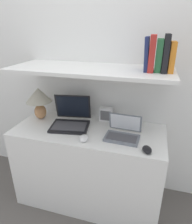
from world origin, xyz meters
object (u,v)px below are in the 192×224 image
laptop_large (71,120)px  book_navy (147,54)px  table_lamp (39,98)px  book_green (159,55)px  book_orange (172,57)px  router_box (106,114)px  computer_mouse (84,138)px  second_mouse (147,150)px  laptop_small (123,133)px  book_red (152,53)px  book_black (166,53)px

laptop_large → book_navy: 0.83m
table_lamp → book_navy: book_navy is taller
laptop_large → book_green: (0.68, 0.03, 0.57)m
book_orange → router_box: bearing=164.1°
router_box → computer_mouse: bearing=-102.3°
book_green → book_navy: book_navy is taller
second_mouse → book_orange: book_orange is taller
laptop_small → book_red: size_ratio=1.11×
laptop_small → second_mouse: size_ratio=2.50×
table_lamp → laptop_small: table_lamp is taller
book_navy → book_green: bearing=0.0°
laptop_small → second_mouse: (0.19, -0.15, -0.02)m
computer_mouse → book_navy: 0.77m
computer_mouse → book_black: (0.53, 0.24, 0.62)m
table_lamp → book_navy: size_ratio=1.28×
book_red → laptop_large: bearing=-177.0°
laptop_small → book_red: 0.63m
book_navy → laptop_large: bearing=-176.9°
book_black → book_navy: (-0.13, 0.00, -0.01)m
book_black → book_green: book_black is taller
table_lamp → book_black: book_black is taller
book_black → table_lamp: bearing=179.1°
laptop_small → computer_mouse: laptop_small is taller
laptop_small → second_mouse: bearing=-37.8°
router_box → book_green: size_ratio=0.59×
book_black → book_orange: bearing=0.0°
second_mouse → book_green: book_green is taller
table_lamp → router_box: table_lamp is taller
book_orange → book_navy: 0.17m
table_lamp → book_green: size_ratio=1.36×
table_lamp → computer_mouse: bearing=-26.5°
laptop_large → computer_mouse: bearing=-47.4°
laptop_large → second_mouse: laptop_large is taller
book_navy → computer_mouse: bearing=-148.6°
book_orange → book_black: bearing=180.0°
book_green → book_red: (-0.05, 0.00, 0.01)m
laptop_large → book_green: book_green is taller
computer_mouse → book_orange: size_ratio=0.57×
router_box → book_black: book_black is taller
laptop_small → router_box: laptop_small is taller
computer_mouse → router_box: 0.39m
router_box → book_navy: bearing=-23.6°
router_box → book_green: bearing=-19.1°
table_lamp → book_orange: book_orange is taller
book_orange → second_mouse: bearing=-109.6°
computer_mouse → second_mouse: same height
book_orange → book_green: 0.09m
computer_mouse → second_mouse: 0.48m
computer_mouse → book_orange: (0.57, 0.24, 0.60)m
laptop_large → computer_mouse: laptop_large is taller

